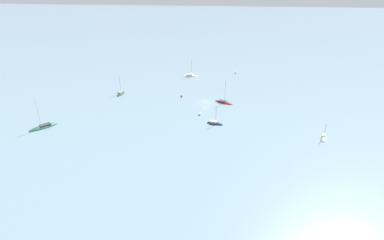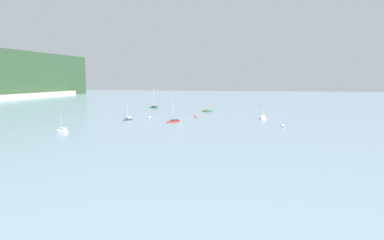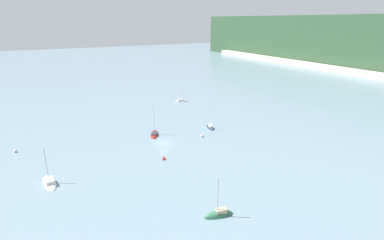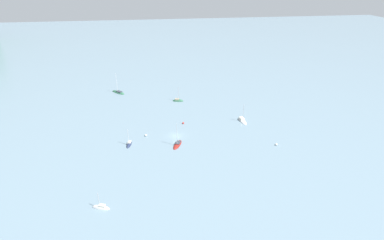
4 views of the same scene
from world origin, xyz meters
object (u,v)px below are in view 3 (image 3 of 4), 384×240
sailboat_3 (154,135)px  mooring_buoy_1 (15,151)px  mooring_buoy_2 (164,158)px  mooring_buoy_0 (202,136)px  sailboat_1 (50,183)px  sailboat_2 (219,215)px  sailboat_0 (210,128)px  sailboat_4 (181,102)px

sailboat_3 → mooring_buoy_1: bearing=105.6°
mooring_buoy_2 → mooring_buoy_0: bearing=118.2°
sailboat_1 → sailboat_3: size_ratio=0.90×
mooring_buoy_0 → mooring_buoy_1: bearing=-106.4°
sailboat_2 → mooring_buoy_1: size_ratio=10.37×
mooring_buoy_1 → mooring_buoy_2: size_ratio=1.07×
sailboat_2 → mooring_buoy_2: (-23.28, 0.40, 0.26)m
sailboat_0 → mooring_buoy_0: size_ratio=8.18×
mooring_buoy_1 → mooring_buoy_2: (20.95, 29.86, -0.03)m
sailboat_3 → mooring_buoy_1: 34.21m
sailboat_1 → mooring_buoy_0: size_ratio=9.73×
mooring_buoy_2 → sailboat_1: bearing=-92.5°
sailboat_4 → mooring_buoy_0: bearing=-89.5°
sailboat_1 → sailboat_4: bearing=-55.5°
mooring_buoy_1 → mooring_buoy_2: mooring_buoy_1 is taller
sailboat_4 → mooring_buoy_2: 50.94m
sailboat_0 → sailboat_4: bearing=1.5°
sailboat_4 → mooring_buoy_0: (35.70, -11.73, 0.33)m
sailboat_2 → mooring_buoy_0: sailboat_2 is taller
sailboat_0 → mooring_buoy_0: (5.04, -5.81, 0.32)m
sailboat_1 → mooring_buoy_2: size_ratio=11.25×
mooring_buoy_0 → mooring_buoy_2: (7.86, -14.67, -0.06)m
sailboat_0 → mooring_buoy_2: 24.21m
sailboat_3 → mooring_buoy_2: sailboat_3 is taller
sailboat_1 → sailboat_2: bearing=-141.9°
mooring_buoy_0 → sailboat_0: bearing=131.0°
sailboat_2 → sailboat_3: (-38.90, 4.34, -0.02)m
sailboat_0 → mooring_buoy_0: sailboat_0 is taller
sailboat_0 → mooring_buoy_1: 50.98m
sailboat_3 → sailboat_0: bearing=-74.7°
mooring_buoy_2 → mooring_buoy_1: bearing=-125.1°
sailboat_2 → sailboat_0: bearing=-107.4°
sailboat_3 → mooring_buoy_0: sailboat_3 is taller
sailboat_3 → mooring_buoy_1: size_ratio=11.66×
mooring_buoy_1 → sailboat_4: bearing=111.9°
sailboat_2 → sailboat_3: 39.15m
sailboat_3 → sailboat_4: 35.86m
sailboat_2 → sailboat_4: 72.02m
sailboat_0 → mooring_buoy_2: bearing=134.6°
sailboat_3 → mooring_buoy_0: bearing=-101.3°
sailboat_1 → sailboat_4: (-42.53, 50.19, -0.04)m
mooring_buoy_0 → mooring_buoy_2: mooring_buoy_0 is taller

